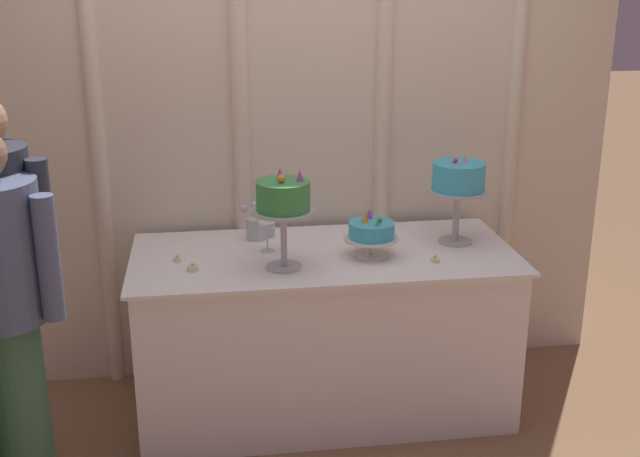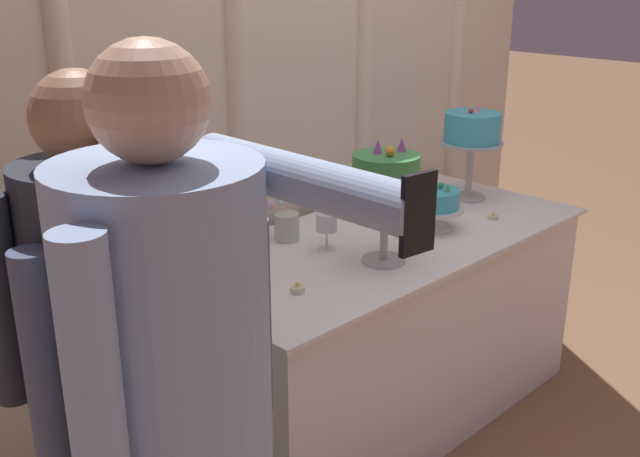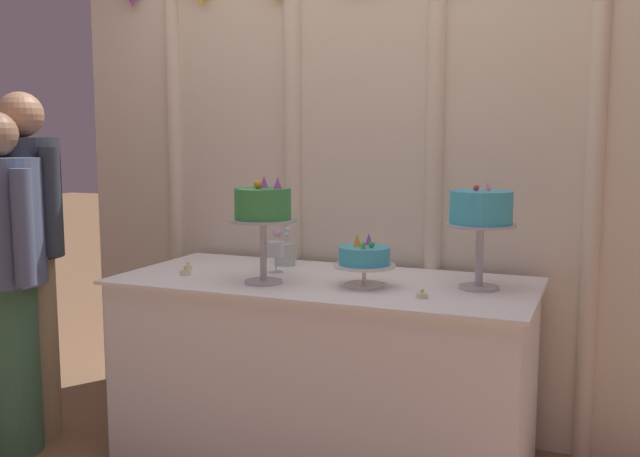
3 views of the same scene
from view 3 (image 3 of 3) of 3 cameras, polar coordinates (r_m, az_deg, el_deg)
The scene contains 12 objects.
draped_curtain at distance 3.31m, azimuth 3.23°, elevation 6.52°, with size 3.06×0.19×2.46m.
cake_table at distance 3.04m, azimuth 0.32°, elevation -11.48°, with size 1.74×0.79×0.79m.
cake_display_leftmost at distance 2.82m, azimuth -4.68°, elevation 1.61°, with size 0.28×0.28×0.44m.
cake_display_center at distance 2.78m, azimuth 3.63°, elevation -2.48°, with size 0.25×0.25×0.21m.
cake_display_rightmost at distance 2.77m, azimuth 12.99°, elevation 1.27°, with size 0.27×0.27×0.42m.
wine_glass at distance 3.08m, azimuth -3.63°, elevation -1.77°, with size 0.08×0.08×0.14m.
flower_vase at distance 3.26m, azimuth -2.91°, elevation -1.97°, with size 0.12×0.10×0.18m.
tealight_far_left at distance 3.22m, azimuth -10.73°, elevation -3.10°, with size 0.04×0.04×0.03m.
tealight_near_left at distance 3.08m, azimuth -10.93°, elevation -3.55°, with size 0.05×0.05×0.04m.
tealight_near_right at distance 2.62m, azimuth 8.32°, elevation -5.42°, with size 0.04×0.04×0.03m.
guest_man_dark_suit at distance 3.44m, azimuth -22.76°, elevation -1.72°, with size 0.48×0.38×1.59m.
guest_man_pink_jacket at distance 3.31m, azimuth -24.49°, elevation -3.38°, with size 0.51×0.48×1.49m.
Camera 3 is at (1.08, -2.57, 1.37)m, focal length 39.22 mm.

